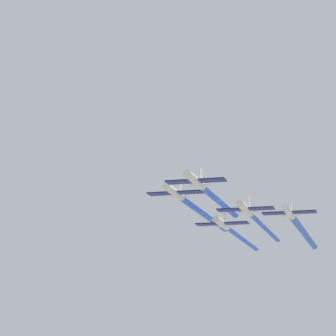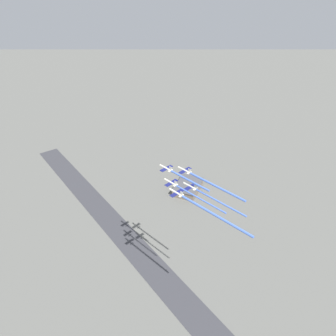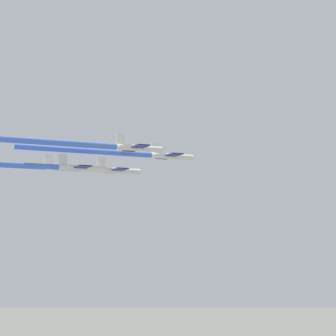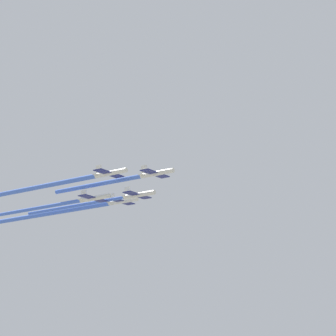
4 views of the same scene
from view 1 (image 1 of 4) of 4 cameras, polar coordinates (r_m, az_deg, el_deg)
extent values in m
cylinder|color=silver|center=(123.69, 1.94, -0.88)|extent=(4.96, 9.84, 1.24)
cube|color=navy|center=(124.33, 2.01, -0.94)|extent=(9.77, 6.06, 0.20)
cube|color=silver|center=(127.97, 2.37, -0.57)|extent=(0.82, 1.73, 2.47)
cube|color=silver|center=(127.66, 2.37, -1.25)|extent=(3.80, 2.50, 0.13)
cylinder|color=silver|center=(131.84, 5.54, -2.91)|extent=(4.96, 9.84, 1.24)
cube|color=navy|center=(132.50, 5.59, -2.96)|extent=(9.77, 6.06, 0.20)
cube|color=silver|center=(136.15, 5.83, -2.55)|extent=(0.82, 1.73, 2.47)
cube|color=silver|center=(135.89, 5.84, -3.19)|extent=(3.80, 2.50, 0.13)
cylinder|color=silver|center=(134.95, 0.45, -1.74)|extent=(4.96, 9.84, 1.24)
cube|color=navy|center=(135.59, 0.52, -1.80)|extent=(9.77, 6.06, 0.20)
cube|color=silver|center=(139.20, 0.88, -1.43)|extent=(0.82, 1.73, 2.47)
cube|color=silver|center=(138.91, 0.88, -2.06)|extent=(3.80, 2.50, 0.13)
cylinder|color=silver|center=(141.18, 8.67, -3.14)|extent=(4.96, 9.84, 1.24)
cube|color=navy|center=(141.84, 8.70, -3.18)|extent=(9.77, 6.06, 0.20)
cube|color=silver|center=(145.52, 8.84, -2.80)|extent=(0.82, 1.73, 2.47)
cube|color=silver|center=(145.26, 8.86, -3.40)|extent=(3.80, 2.50, 0.13)
cylinder|color=silver|center=(142.79, 3.85, -3.96)|extent=(4.96, 9.84, 1.24)
cube|color=navy|center=(143.44, 3.91, -4.00)|extent=(9.77, 6.06, 0.20)
cube|color=silver|center=(147.06, 4.17, -3.60)|extent=(0.82, 1.73, 2.47)
cube|color=silver|center=(146.83, 4.18, -4.20)|extent=(3.80, 2.50, 0.13)
cylinder|color=#4C72D8|center=(142.83, 3.79, -2.46)|extent=(12.31, 28.04, 1.17)
cylinder|color=#4C72D8|center=(154.33, 7.00, -4.30)|extent=(14.39, 33.66, 0.92)
cylinder|color=#4C72D8|center=(158.79, 2.74, -3.39)|extent=(16.14, 37.25, 1.29)
cylinder|color=#4C72D8|center=(168.86, 9.79, -4.66)|extent=(18.63, 43.26, 1.35)
cylinder|color=#4C72D8|center=(164.51, 5.40, -5.09)|extent=(13.93, 32.34, 1.02)
camera|label=2|loc=(291.94, 33.63, 16.69)|focal=35.00mm
camera|label=3|loc=(237.79, -26.97, -10.19)|focal=70.00mm
camera|label=4|loc=(187.89, -76.19, -11.74)|focal=85.00mm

